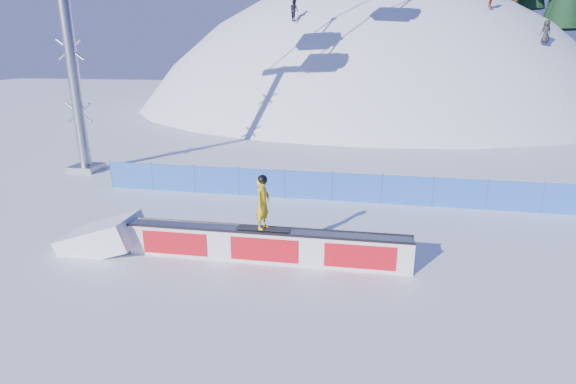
# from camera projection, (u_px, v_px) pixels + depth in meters

# --- Properties ---
(ground) EXTENTS (160.00, 160.00, 0.00)m
(ground) POSITION_uv_depth(u_px,v_px,m) (349.00, 246.00, 14.27)
(ground) COLOR white
(ground) RESTS_ON ground
(snow_hill) EXTENTS (64.00, 64.00, 64.00)m
(snow_hill) POSITION_uv_depth(u_px,v_px,m) (363.00, 242.00, 59.01)
(snow_hill) COLOR silver
(snow_hill) RESTS_ON ground
(safety_fence) EXTENTS (22.05, 0.05, 1.30)m
(safety_fence) POSITION_uv_depth(u_px,v_px,m) (357.00, 188.00, 18.30)
(safety_fence) COLOR blue
(safety_fence) RESTS_ON ground
(rail_box) EXTENTS (8.39, 0.75, 1.01)m
(rail_box) POSITION_uv_depth(u_px,v_px,m) (266.00, 245.00, 13.14)
(rail_box) COLOR silver
(rail_box) RESTS_ON ground
(snow_ramp) EXTENTS (2.49, 1.59, 1.54)m
(snow_ramp) POSITION_uv_depth(u_px,v_px,m) (104.00, 248.00, 14.14)
(snow_ramp) COLOR white
(snow_ramp) RESTS_ON ground
(snowboarder) EXTENTS (1.57, 0.63, 1.63)m
(snowboarder) POSITION_uv_depth(u_px,v_px,m) (263.00, 203.00, 12.76)
(snowboarder) COLOR black
(snowboarder) RESTS_ON rail_box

